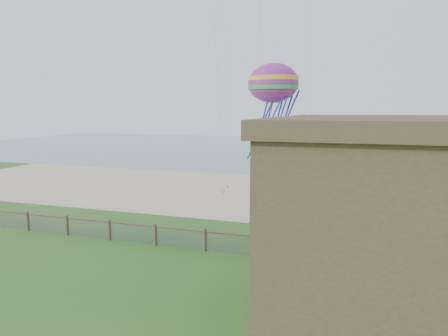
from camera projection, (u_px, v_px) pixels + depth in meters
The scene contains 6 objects.
ground at pixel (153, 300), 16.06m from camera, with size 160.00×160.00×0.00m, color #255C1F.
sand_beach at pixel (266, 193), 36.78m from camera, with size 72.00×20.00×0.02m, color tan.
ocean at pixel (313, 149), 78.21m from camera, with size 160.00×68.00×0.02m, color slate.
chainlink_fence at pixel (205, 241), 21.63m from camera, with size 36.20×0.20×1.25m, color #4E3B2C, non-canonical shape.
picnic_table at pixel (292, 281), 16.95m from camera, with size 1.93×1.46×0.81m, color brown, non-canonical shape.
octopus_kite at pixel (273, 110), 28.00m from camera, with size 3.56×2.51×7.33m, color #FF2F28, non-canonical shape.
Camera 1 is at (7.39, -13.51, 7.58)m, focal length 32.00 mm.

